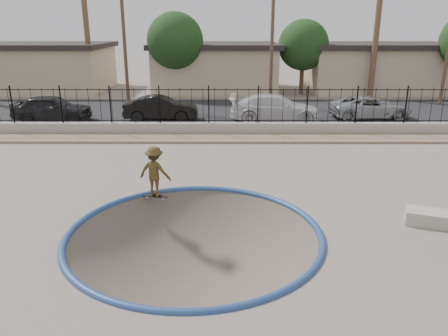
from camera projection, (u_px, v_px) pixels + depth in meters
name	position (u px, v px, depth m)	size (l,w,h in m)	color
ground	(210.00, 146.00, 24.56)	(120.00, 120.00, 2.20)	slate
bowl_pit	(194.00, 234.00, 11.87)	(6.84, 6.84, 1.80)	#534A40
coping_ring	(194.00, 234.00, 11.87)	(7.04, 7.04, 0.20)	navy
rock_strip	(208.00, 138.00, 21.54)	(42.00, 1.60, 0.11)	#9A8065
retaining_wall	(209.00, 129.00, 22.50)	(42.00, 0.45, 0.60)	#A19A8D
fence	(209.00, 105.00, 22.13)	(40.00, 0.04, 1.80)	black
street	(213.00, 110.00, 28.95)	(90.00, 8.00, 0.04)	black
house_west	(41.00, 66.00, 37.39)	(11.60, 8.60, 3.90)	tan
house_center	(215.00, 66.00, 37.36)	(10.60, 8.60, 3.90)	tan
house_east	(379.00, 66.00, 37.32)	(12.60, 8.60, 3.90)	tan
palm_mid	(85.00, 7.00, 33.53)	(2.30, 2.30, 9.30)	brown
utility_pole_left	(124.00, 35.00, 29.39)	(1.70, 0.24, 9.00)	#473323
utility_pole_mid	(272.00, 31.00, 29.29)	(1.70, 0.24, 9.50)	#473323
street_tree_left	(175.00, 41.00, 33.34)	(4.32, 4.32, 6.36)	#473323
street_tree_mid	(303.00, 45.00, 34.38)	(3.96, 3.96, 5.83)	#473323
skater	(155.00, 174.00, 14.08)	(1.07, 0.61, 1.65)	brown
skateboard	(156.00, 196.00, 14.32)	(0.84, 0.38, 0.07)	black
concrete_ledge	(436.00, 218.00, 12.35)	(1.60, 0.70, 0.40)	#A8A395
car_a	(52.00, 108.00, 25.31)	(1.79, 4.45, 1.51)	black
car_b	(161.00, 108.00, 25.56)	(1.49, 4.28, 1.41)	black
car_c	(276.00, 108.00, 25.28)	(2.15, 5.28, 1.53)	silver
car_d	(370.00, 107.00, 26.04)	(2.19, 4.75, 1.32)	#93979B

